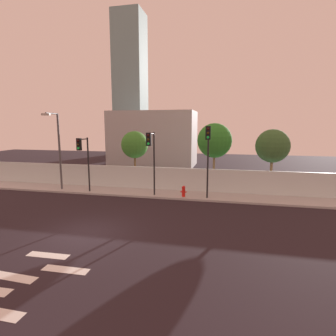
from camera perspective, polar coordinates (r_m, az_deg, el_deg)
ground_plane at (r=14.41m, az=-16.96°, el=-13.11°), size 80.00×80.00×0.00m
sidewalk at (r=21.53m, az=-6.20°, el=-5.18°), size 36.00×2.40×0.15m
perimeter_wall at (r=22.52m, az=-5.20°, el=-2.00°), size 36.00×0.18×1.80m
crosswalk_marking at (r=11.42m, az=-28.02°, el=-19.89°), size 3.64×3.87×0.01m
traffic_light_left at (r=19.15m, az=-3.54°, el=3.76°), size 0.34×1.70×4.69m
traffic_light_center at (r=21.42m, az=-17.44°, el=3.06°), size 0.35×1.40×4.25m
traffic_light_right at (r=18.71m, az=8.42°, el=4.39°), size 0.35×1.23×5.13m
street_lamp_curbside at (r=23.18m, az=-22.26°, el=4.61°), size 0.72×2.08×6.11m
fire_hydrant at (r=19.89m, az=3.29°, el=-4.83°), size 0.44×0.26×0.80m
roadside_tree_leftmost at (r=23.76m, az=-7.04°, el=4.87°), size 2.35×2.35×4.84m
roadside_tree_midleft at (r=22.40m, az=9.78°, el=5.70°), size 2.81×2.81×5.51m
roadside_tree_midright at (r=22.65m, az=21.18°, el=4.32°), size 2.61×2.61×5.04m
low_building_distant at (r=36.43m, az=-3.12°, el=6.22°), size 11.10×6.00×7.15m
tower_on_skyline at (r=50.59m, az=-7.91°, el=16.78°), size 5.05×5.00×24.53m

